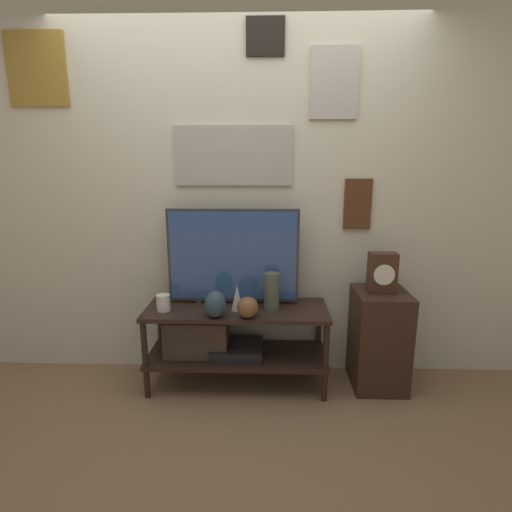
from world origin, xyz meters
name	(u,v)px	position (x,y,z in m)	size (l,w,h in m)	color
ground_plane	(234,405)	(0.00, 0.00, 0.00)	(12.00, 12.00, 0.00)	#846647
wall_back	(238,191)	(0.00, 0.54, 1.36)	(6.40, 0.08, 2.70)	beige
media_console	(221,336)	(-0.11, 0.27, 0.36)	(1.26, 0.45, 0.58)	black
television	(233,256)	(-0.03, 0.36, 0.92)	(0.91, 0.05, 0.68)	#333338
vase_round_glass	(248,307)	(0.09, 0.09, 0.65)	(0.14, 0.14, 0.14)	brown
vase_urn_stoneware	(215,304)	(-0.12, 0.09, 0.67)	(0.14, 0.14, 0.18)	#2D4251
vase_slim_bronze	(237,298)	(0.01, 0.22, 0.67)	(0.08, 0.08, 0.18)	beige
vase_tall_ceramic	(272,291)	(0.24, 0.25, 0.70)	(0.11, 0.11, 0.25)	#4C5647
candle_jar	(163,303)	(-0.49, 0.20, 0.63)	(0.09, 0.09, 0.11)	silver
side_table	(379,339)	(1.00, 0.29, 0.35)	(0.36, 0.40, 0.70)	#382319
mantel_clock	(382,273)	(0.99, 0.28, 0.83)	(0.19, 0.11, 0.27)	#422819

